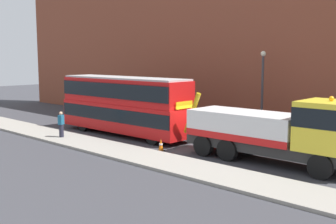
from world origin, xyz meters
TOP-DOWN VIEW (x-y plane):
  - ground_plane at (0.00, 0.00)m, footprint 120.00×120.00m
  - near_kerb at (0.00, -4.20)m, footprint 60.00×2.80m
  - building_facade at (0.00, 7.20)m, footprint 60.00×1.50m
  - recovery_tow_truck at (5.63, -0.41)m, footprint 10.16×2.78m
  - double_decker_bus at (-6.15, -0.41)m, footprint 11.08×2.72m
  - pedestrian_onlooker at (-7.94, -4.35)m, footprint 0.41×0.47m
  - traffic_cone_near_bus at (-0.71, -2.28)m, footprint 0.36×0.36m
  - street_lamp at (1.57, 5.00)m, footprint 0.36×0.36m

SIDE VIEW (x-z plane):
  - ground_plane at x=0.00m, z-range 0.00..0.00m
  - near_kerb at x=0.00m, z-range 0.00..0.15m
  - traffic_cone_near_bus at x=-0.71m, z-range -0.02..0.70m
  - pedestrian_onlooker at x=-7.94m, z-range 0.13..1.84m
  - recovery_tow_truck at x=5.63m, z-range -0.08..3.59m
  - double_decker_bus at x=-6.15m, z-range 0.20..4.26m
  - street_lamp at x=1.57m, z-range 0.56..6.39m
  - building_facade at x=0.00m, z-range 0.07..16.07m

